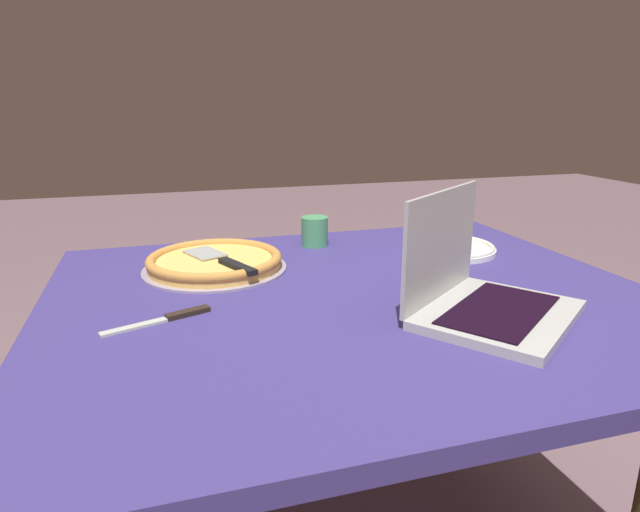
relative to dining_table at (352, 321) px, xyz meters
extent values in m
cube|color=navy|center=(0.00, 0.00, 0.05)|extent=(1.28, 1.07, 0.04)
cylinder|color=#3D3115|center=(-0.42, 0.42, -0.32)|extent=(0.05, 0.05, 0.69)
cylinder|color=#3D3115|center=(0.42, 0.42, -0.32)|extent=(0.05, 0.05, 0.69)
cube|color=#B2B4B0|center=(0.21, -0.22, 0.07)|extent=(0.39, 0.38, 0.02)
cube|color=black|center=(0.21, -0.22, 0.08)|extent=(0.31, 0.28, 0.00)
cube|color=#B2B4B0|center=(0.14, -0.12, 0.19)|extent=(0.25, 0.19, 0.22)
cube|color=#91B8EB|center=(0.14, -0.12, 0.19)|extent=(0.22, 0.17, 0.19)
cylinder|color=white|center=(0.37, 0.23, 0.07)|extent=(0.24, 0.24, 0.01)
torus|color=white|center=(0.37, 0.23, 0.08)|extent=(0.23, 0.23, 0.01)
cube|color=#EEBB63|center=(0.37, 0.23, 0.09)|extent=(0.16, 0.17, 0.02)
cube|color=tan|center=(0.33, 0.17, 0.09)|extent=(0.10, 0.07, 0.03)
cylinder|color=#9A91A5|center=(-0.27, 0.25, 0.07)|extent=(0.35, 0.35, 0.01)
cylinder|color=#ECB959|center=(-0.27, 0.25, 0.08)|extent=(0.32, 0.32, 0.02)
torus|color=#C0833B|center=(-0.27, 0.25, 0.09)|extent=(0.33, 0.33, 0.02)
cube|color=#A6AEAC|center=(-0.28, 0.29, 0.10)|extent=(0.11, 0.13, 0.00)
cube|color=black|center=(-0.22, 0.15, 0.10)|extent=(0.08, 0.13, 0.01)
cube|color=beige|center=(-0.43, -0.06, 0.07)|extent=(0.15, 0.07, 0.00)
cube|color=black|center=(-0.35, -0.03, 0.07)|extent=(0.09, 0.05, 0.01)
cylinder|color=#489E62|center=(0.03, 0.40, 0.11)|extent=(0.08, 0.08, 0.08)
cylinder|color=#4F271C|center=(0.03, 0.40, 0.13)|extent=(0.07, 0.07, 0.00)
camera|label=1|loc=(-0.38, -1.02, 0.46)|focal=30.21mm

